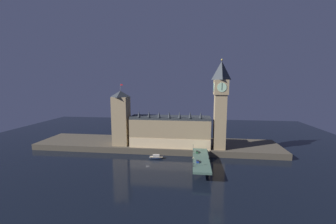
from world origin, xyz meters
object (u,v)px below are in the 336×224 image
Objects in this scene: street_lamp_mid at (209,154)px; boat_upstream at (156,157)px; clock_tower at (220,102)px; pedestrian_far_rail at (194,153)px; car_northbound_lead at (197,152)px; victoria_tower at (121,118)px; street_lamp_near at (193,161)px; street_lamp_far at (193,146)px; pedestrian_near_rail at (194,164)px; car_northbound_trail at (198,161)px.

street_lamp_mid reaches higher than boat_upstream.
pedestrian_far_rail is (-21.06, -21.49, -36.09)m from clock_tower.
clock_tower is 15.53× the size of car_northbound_lead.
victoria_tower reaches higher than pedestrian_far_rail.
street_lamp_near is 29.44m from street_lamp_far.
car_northbound_lead is 2.70× the size of pedestrian_near_rail.
boat_upstream is (-29.10, 29.66, -9.75)m from street_lamp_near.
car_northbound_lead is at bearing -38.22° from street_lamp_far.
clock_tower reaches higher than car_northbound_trail.
street_lamp_far is (-0.40, 5.00, 3.25)m from pedestrian_far_rail.
victoria_tower is 32.16× the size of pedestrian_far_rail.
clock_tower is at bearing -1.29° from victoria_tower.
street_lamp_near is (-0.40, -24.44, 2.97)m from pedestrian_far_rail.
street_lamp_near is at bearing -90.94° from pedestrian_far_rail.
car_northbound_lead is at bearing -4.46° from boat_upstream.
street_lamp_mid is at bearing -43.20° from pedestrian_far_rail.
boat_upstream is (-29.10, 0.22, -10.03)m from street_lamp_far.
clock_tower is at bearing 71.05° from street_lamp_mid.
car_northbound_lead is 2.83× the size of pedestrian_far_rail.
car_northbound_trail is at bearing -82.41° from street_lamp_far.
victoria_tower is 68.45m from street_lamp_far.
clock_tower is at bearing 64.95° from street_lamp_near.
street_lamp_near is (-2.89, -7.78, 3.24)m from car_northbound_trail.
car_northbound_trail is at bearing -115.96° from clock_tower.
clock_tower is at bearing 17.84° from boat_upstream.
pedestrian_far_rail is at bearing -134.43° from clock_tower.
car_northbound_lead is 27.50m from street_lamp_near.
street_lamp_far is (-10.75, 14.72, 0.26)m from street_lamp_mid.
street_lamp_mid is at bearing -57.71° from car_northbound_lead.
victoria_tower is at bearing 155.95° from street_lamp_mid.
clock_tower is 44.87m from car_northbound_lead.
car_northbound_trail is (-18.58, -38.15, -36.36)m from clock_tower.
car_northbound_trail is (-0.00, -19.39, -0.08)m from car_northbound_lead.
street_lamp_near reaches higher than boat_upstream.
clock_tower is 46.74m from street_lamp_mid.
street_lamp_mid is 0.52× the size of boat_upstream.
boat_upstream is at bearing 159.45° from street_lamp_mid.
car_northbound_trail is at bearing 69.63° from street_lamp_near.
pedestrian_near_rail is at bearing 79.97° from street_lamp_near.
pedestrian_far_rail is (-2.49, 16.66, 0.27)m from car_northbound_trail.
pedestrian_far_rail is at bearing 89.06° from street_lamp_near.
pedestrian_far_rail is at bearing 136.80° from street_lamp_mid.
car_northbound_lead is 0.77× the size of street_lamp_near.
pedestrian_near_rail reaches higher than car_northbound_trail.
clock_tower reaches higher than boat_upstream.
street_lamp_far is 30.78m from boat_upstream.
street_lamp_far is at bearing 90.84° from pedestrian_near_rail.
victoria_tower reaches higher than pedestrian_near_rail.
pedestrian_far_rail is at bearing 90.00° from pedestrian_near_rail.
street_lamp_mid is (10.35, 12.46, 2.95)m from pedestrian_near_rail.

